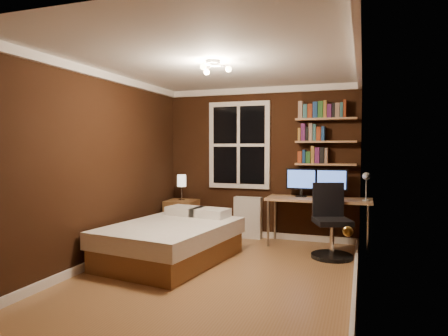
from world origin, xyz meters
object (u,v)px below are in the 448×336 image
(radiator, at_px, (248,217))
(desk, at_px, (318,202))
(bed, at_px, (172,241))
(monitor_right, at_px, (332,183))
(desk_lamp, at_px, (366,186))
(bedside_lamp, at_px, (182,187))
(nightstand, at_px, (182,218))
(office_chair, at_px, (331,229))
(monitor_left, at_px, (301,183))

(radiator, xyz_separation_m, desk, (1.17, -0.19, 0.34))
(bed, xyz_separation_m, monitor_right, (1.94, 1.52, 0.70))
(monitor_right, bearing_deg, desk_lamp, -27.15)
(bedside_lamp, xyz_separation_m, radiator, (1.10, 0.25, -0.49))
(desk, distance_m, desk_lamp, 0.76)
(monitor_right, distance_m, desk_lamp, 0.56)
(nightstand, height_order, desk_lamp, desk_lamp)
(nightstand, height_order, office_chair, office_chair)
(nightstand, bearing_deg, monitor_left, 0.65)
(bed, height_order, nightstand, bed)
(bedside_lamp, height_order, monitor_left, monitor_left)
(radiator, distance_m, office_chair, 1.58)
(monitor_right, bearing_deg, monitor_left, 180.00)
(bedside_lamp, distance_m, desk_lamp, 2.95)
(monitor_right, distance_m, office_chair, 0.85)
(bed, bearing_deg, bedside_lamp, 118.02)
(bedside_lamp, height_order, office_chair, bedside_lamp)
(bedside_lamp, height_order, desk_lamp, desk_lamp)
(nightstand, height_order, monitor_right, monitor_right)
(desk_lamp, bearing_deg, desk, 165.52)
(bedside_lamp, relative_size, desk, 0.28)
(bedside_lamp, relative_size, office_chair, 0.43)
(monitor_left, xyz_separation_m, monitor_right, (0.46, 0.00, 0.00))
(monitor_left, bearing_deg, nightstand, -176.22)
(bedside_lamp, height_order, radiator, bedside_lamp)
(desk, xyz_separation_m, office_chair, (0.23, -0.55, -0.29))
(bed, distance_m, desk_lamp, 2.83)
(nightstand, height_order, monitor_left, monitor_left)
(radiator, relative_size, desk, 0.44)
(radiator, distance_m, desk, 1.23)
(nightstand, distance_m, desk_lamp, 3.02)
(bed, height_order, radiator, radiator)
(bed, relative_size, bedside_lamp, 4.62)
(nightstand, distance_m, monitor_left, 2.10)
(nightstand, height_order, bedside_lamp, bedside_lamp)
(monitor_left, distance_m, desk_lamp, 0.99)
(nightstand, xyz_separation_m, bedside_lamp, (0.00, 0.00, 0.53))
(bedside_lamp, height_order, monitor_right, monitor_right)
(bedside_lamp, bearing_deg, monitor_left, 3.78)
(radiator, distance_m, monitor_right, 1.49)
(desk, xyz_separation_m, monitor_right, (0.19, 0.08, 0.28))
(nightstand, xyz_separation_m, radiator, (1.10, 0.25, 0.04))
(monitor_right, xyz_separation_m, desk_lamp, (0.50, -0.25, -0.00))
(bedside_lamp, distance_m, radiator, 1.23)
(monitor_right, bearing_deg, bedside_lamp, -176.93)
(nightstand, bearing_deg, monitor_right, -0.05)
(bed, bearing_deg, monitor_right, 46.07)
(desk_lamp, xyz_separation_m, office_chair, (-0.45, -0.38, -0.57))
(nightstand, distance_m, radiator, 1.13)
(desk, bearing_deg, office_chair, -67.16)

